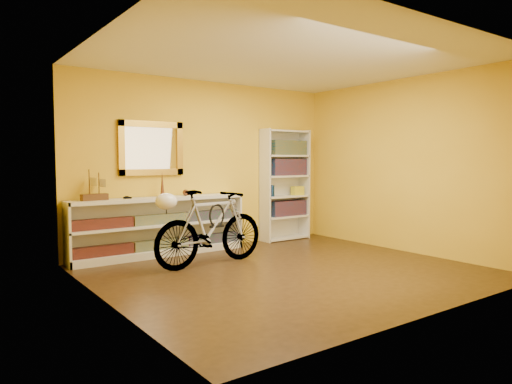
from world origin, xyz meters
TOP-DOWN VIEW (x-y plane):
  - floor at (0.00, 0.00)m, footprint 4.50×4.00m
  - ceiling at (0.00, 0.00)m, footprint 4.50×4.00m
  - back_wall at (0.00, 2.00)m, footprint 4.50×0.01m
  - left_wall at (-2.25, 0.00)m, footprint 0.01×4.00m
  - right_wall at (2.25, 0.00)m, footprint 0.01×4.00m
  - gilt_mirror at (-0.95, 1.97)m, footprint 0.98×0.06m
  - wall_socket at (0.90, 1.99)m, footprint 0.09×0.02m
  - console_unit at (-0.90, 1.81)m, footprint 2.60×0.35m
  - cd_row_lower at (-0.90, 1.79)m, footprint 2.50×0.13m
  - cd_row_upper at (-0.90, 1.79)m, footprint 2.50×0.13m
  - model_ship at (-1.82, 1.81)m, footprint 0.36×0.16m
  - toy_car at (-1.37, 1.81)m, footprint 0.00×0.00m
  - bronze_ornament at (-0.86, 1.81)m, footprint 0.06×0.06m
  - decorative_orb at (-0.48, 1.81)m, footprint 0.10×0.10m
  - bookcase at (1.44, 1.84)m, footprint 0.90×0.30m
  - book_row_a at (1.49, 1.84)m, footprint 0.70×0.22m
  - book_row_b at (1.49, 1.84)m, footprint 0.70×0.22m
  - book_row_c at (1.49, 1.84)m, footprint 0.70×0.22m
  - travel_mug at (1.14, 1.82)m, footprint 0.08×0.08m
  - red_tin at (1.24, 1.87)m, footprint 0.18×0.18m
  - yellow_bag at (1.69, 1.80)m, footprint 0.21×0.15m
  - bicycle at (-0.61, 0.87)m, footprint 0.58×1.73m
  - helmet at (-1.26, 0.81)m, footprint 0.27×0.26m
  - u_lock at (-0.51, 0.88)m, footprint 0.23×0.02m

SIDE VIEW (x-z plane):
  - floor at x=0.00m, z-range -0.01..0.00m
  - cd_row_lower at x=-0.90m, z-range 0.10..0.24m
  - wall_socket at x=0.90m, z-range 0.21..0.29m
  - console_unit at x=-0.90m, z-range 0.00..0.85m
  - bicycle at x=-0.61m, z-range 0.00..1.00m
  - cd_row_upper at x=-0.90m, z-range 0.47..0.60m
  - book_row_a at x=1.49m, z-range 0.42..0.68m
  - u_lock at x=-0.51m, z-range 0.53..0.77m
  - yellow_bag at x=1.69m, z-range 0.77..0.92m
  - toy_car at x=-1.37m, z-range 0.85..0.85m
  - travel_mug at x=1.14m, z-range 0.77..0.96m
  - helmet at x=-1.26m, z-range 0.78..0.98m
  - decorative_orb at x=-0.48m, z-range 0.85..0.95m
  - bookcase at x=1.44m, z-range 0.00..1.90m
  - bronze_ornament at x=-0.86m, z-range 0.85..1.22m
  - model_ship at x=-1.82m, z-range 0.85..1.26m
  - book_row_b at x=1.49m, z-range 1.11..1.40m
  - back_wall at x=0.00m, z-range 0.00..2.60m
  - left_wall at x=-2.25m, z-range 0.00..2.60m
  - right_wall at x=2.25m, z-range 0.00..2.60m
  - gilt_mirror at x=-0.95m, z-range 1.16..1.94m
  - red_tin at x=1.24m, z-range 1.46..1.66m
  - book_row_c at x=1.49m, z-range 1.46..1.71m
  - ceiling at x=0.00m, z-range 2.60..2.61m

